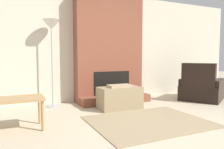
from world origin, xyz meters
TOP-DOWN VIEW (x-y plane):
  - ground_plane at (0.00, 0.00)m, footprint 24.00×24.00m
  - wall_back at (0.00, 2.71)m, footprint 8.01×0.06m
  - fireplace at (0.00, 2.48)m, footprint 1.66×0.74m
  - ottoman at (-0.16, 1.61)m, footprint 0.87×0.46m
  - armchair at (2.05, 1.57)m, footprint 1.32×1.28m
  - side_table at (-2.12, 1.05)m, footprint 0.77×0.46m
  - floor_lamp_left at (-1.37, 2.39)m, footprint 0.36×0.36m
  - area_rug at (-0.15, 0.59)m, footprint 1.86×1.48m

SIDE VIEW (x-z plane):
  - ground_plane at x=0.00m, z-range 0.00..0.00m
  - area_rug at x=-0.15m, z-range 0.00..0.01m
  - ottoman at x=-0.16m, z-range -0.02..0.48m
  - armchair at x=2.05m, z-range -0.19..0.72m
  - side_table at x=-2.12m, z-range 0.17..0.65m
  - fireplace at x=0.00m, z-range -0.09..2.51m
  - wall_back at x=0.00m, z-range 0.00..2.60m
  - floor_lamp_left at x=-1.37m, z-range 0.68..2.51m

